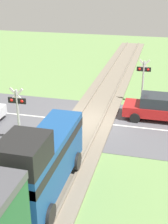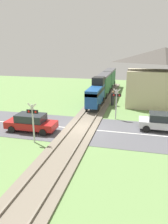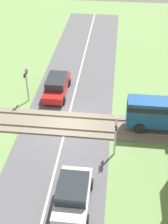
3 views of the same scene
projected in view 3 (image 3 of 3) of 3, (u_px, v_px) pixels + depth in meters
The scene contains 7 objects.
ground_plane at pixel (67, 124), 22.62m from camera, with size 60.00×60.00×0.00m, color #66894C.
road_surface at pixel (67, 124), 22.61m from camera, with size 48.00×6.40×0.02m.
track_bed at pixel (67, 123), 22.58m from camera, with size 2.80×48.00×0.24m.
car_near_crossing at pixel (57, 85), 25.50m from camera, with size 4.36×1.82×1.52m.
car_far_side at pixel (73, 193), 16.56m from camera, with size 3.70×1.93×1.50m.
crossing_signal_west_approach at pixel (26, 79), 23.95m from camera, with size 0.90×0.18×3.10m.
crossing_signal_east_approach at pixel (116, 130), 18.94m from camera, with size 0.90×0.18×3.10m.
Camera 3 is at (17.51, 3.24, 14.04)m, focal length 50.00 mm.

